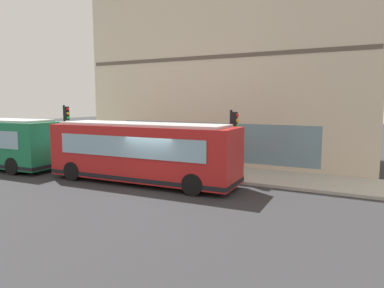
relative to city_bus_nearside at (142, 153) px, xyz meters
The scene contains 10 objects.
ground 2.11m from the city_bus_nearside, 117.12° to the right, with size 120.00×120.00×0.00m, color #2D2D30.
sidewalk_curb 4.31m from the city_bus_nearside, 18.30° to the right, with size 3.80×40.00×0.15m, color #B2ADA3.
building_corner 10.75m from the city_bus_nearside, ahead, with size 7.73×19.13×12.52m.
city_bus_nearside is the anchor object (origin of this frame).
traffic_light_near_corner 4.86m from the city_bus_nearside, 57.01° to the right, with size 0.32×0.49×3.57m.
traffic_light_down_block 8.33m from the city_bus_nearside, 73.01° to the left, with size 0.32×0.49×3.76m.
fire_hydrant 4.91m from the city_bus_nearside, 41.54° to the right, with size 0.35×0.35×0.74m.
pedestrian_near_hydrant 5.41m from the city_bus_nearside, 29.29° to the right, with size 0.32×0.32×1.73m.
pedestrian_near_building_entrance 4.64m from the city_bus_nearside, ahead, with size 0.32×0.32×1.80m.
newspaper_vending_box 3.33m from the city_bus_nearside, 25.08° to the left, with size 0.44×0.43×0.90m.
Camera 1 is at (-13.74, -9.07, 4.15)m, focal length 32.54 mm.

